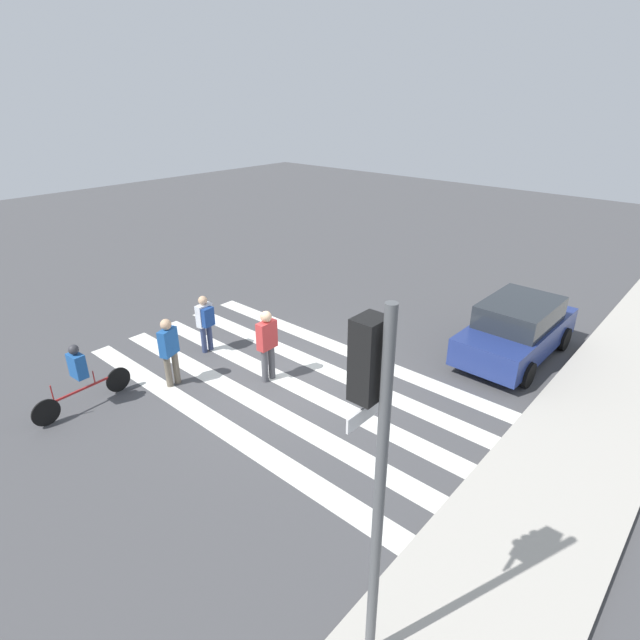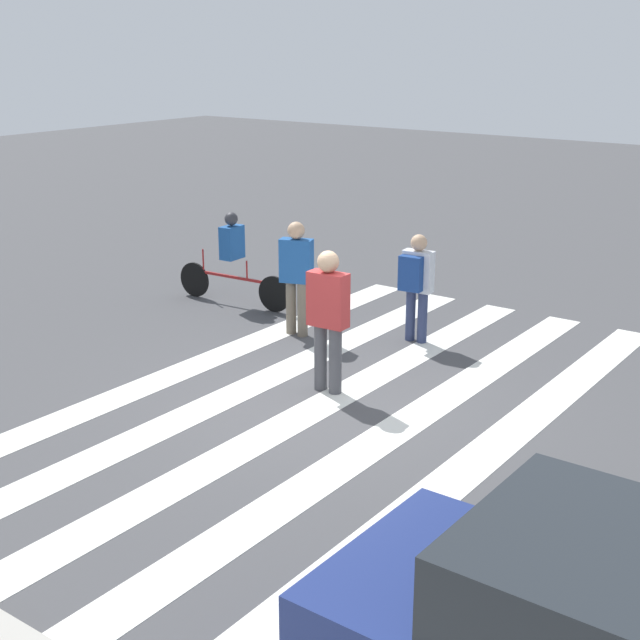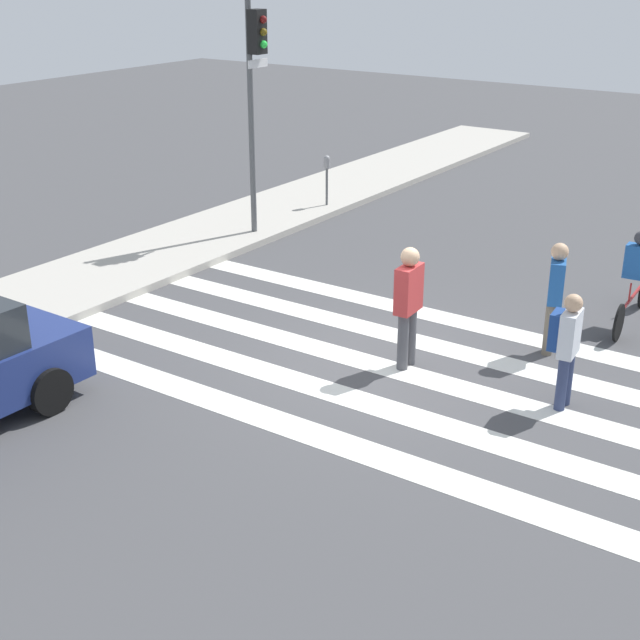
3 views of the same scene
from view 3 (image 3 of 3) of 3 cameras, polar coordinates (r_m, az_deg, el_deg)
name	(u,v)px [view 3 (image 3 of 3)]	position (r m, az deg, el deg)	size (l,w,h in m)	color
ground_plane	(379,366)	(13.18, 3.82, -2.94)	(60.00, 60.00, 0.00)	#444447
sidewalk_curb	(88,280)	(16.94, -14.63, 2.49)	(36.00, 2.50, 0.14)	#ADA89E
crosswalk_stripes	(379,366)	(13.18, 3.82, -2.93)	(4.94, 10.00, 0.01)	silver
traffic_light	(255,75)	(18.43, -4.20, 15.35)	(0.60, 0.50, 4.84)	#515456
parking_meter	(327,170)	(20.99, 0.44, 9.60)	(0.15, 0.15, 1.31)	#515456
pedestrian_adult_tall_backpack	(566,341)	(12.06, 15.49, -1.33)	(0.46, 0.39, 1.61)	navy
pedestrian_adult_yellow_jacket	(556,292)	(13.69, 14.84, 1.76)	(0.53, 0.36, 1.73)	#6B6051
pedestrian_child_with_backpack	(408,301)	(12.80, 5.67, 1.24)	(0.52, 0.27, 1.83)	#4C4C51
cyclist_far_lane	(636,274)	(15.24, 19.58, 2.81)	(2.29, 0.41, 1.57)	black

